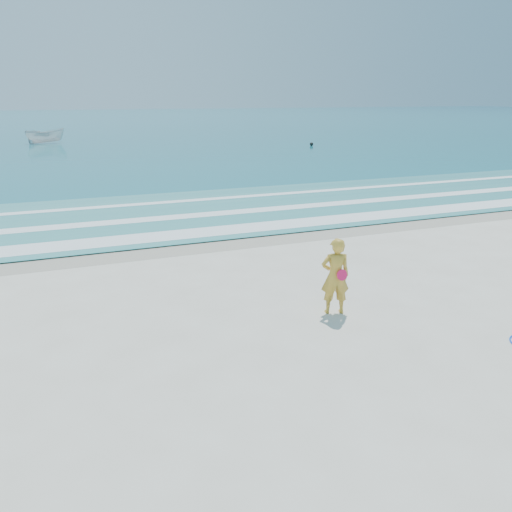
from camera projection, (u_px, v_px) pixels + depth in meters
name	position (u px, v px, depth m)	size (l,w,h in m)	color
ground	(331.00, 358.00, 10.14)	(400.00, 400.00, 0.00)	silver
wet_sand	(209.00, 243.00, 18.13)	(400.00, 2.40, 0.00)	#B2A893
ocean	(81.00, 121.00, 103.37)	(400.00, 190.00, 0.04)	#19727F
shallow	(178.00, 213.00, 22.56)	(400.00, 10.00, 0.01)	#59B7AD
foam_near	(199.00, 233.00, 19.27)	(400.00, 1.40, 0.01)	white
foam_mid	(182.00, 216.00, 21.85)	(400.00, 0.90, 0.01)	white
foam_far	(167.00, 202.00, 24.78)	(400.00, 0.60, 0.01)	white
boat	(45.00, 136.00, 55.27)	(1.56, 4.14, 1.60)	silver
buoy	(312.00, 144.00, 52.65)	(0.37, 0.37, 0.37)	black
woman	(335.00, 276.00, 12.00)	(0.80, 0.63, 1.90)	gold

